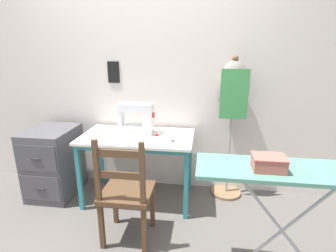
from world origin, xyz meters
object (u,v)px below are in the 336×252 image
object	(u,v)px
dress_form	(233,99)
ironing_board	(290,176)
thread_spool_near_machine	(156,134)
wooden_chair	(126,193)
fabric_bowl	(97,132)
sewing_machine	(138,119)
scissors	(176,141)
storage_box	(269,163)
filing_cabinet	(54,162)

from	to	relation	value
dress_form	ironing_board	xyz separation A→B (m)	(0.25, -1.10, -0.25)
thread_spool_near_machine	wooden_chair	world-z (taller)	wooden_chair
thread_spool_near_machine	dress_form	bearing A→B (deg)	16.75
fabric_bowl	dress_form	distance (m)	1.38
sewing_machine	dress_form	distance (m)	0.95
fabric_bowl	scissors	bearing A→B (deg)	-5.09
sewing_machine	thread_spool_near_machine	xyz separation A→B (m)	(0.20, -0.06, -0.13)
sewing_machine	fabric_bowl	xyz separation A→B (m)	(-0.40, -0.10, -0.11)
wooden_chair	scissors	bearing A→B (deg)	56.21
sewing_machine	storage_box	distance (m)	1.42
wooden_chair	dress_form	distance (m)	1.35
fabric_bowl	sewing_machine	bearing A→B (deg)	13.90
ironing_board	storage_box	xyz separation A→B (m)	(-0.14, -0.03, 0.09)
scissors	wooden_chair	bearing A→B (deg)	-123.79
thread_spool_near_machine	wooden_chair	bearing A→B (deg)	-102.31
fabric_bowl	storage_box	xyz separation A→B (m)	(1.43, -0.88, 0.16)
fabric_bowl	ironing_board	bearing A→B (deg)	-28.35
filing_cabinet	dress_form	world-z (taller)	dress_form
sewing_machine	wooden_chair	bearing A→B (deg)	-84.88
wooden_chair	dress_form	world-z (taller)	dress_form
sewing_machine	fabric_bowl	distance (m)	0.43
scissors	thread_spool_near_machine	world-z (taller)	thread_spool_near_machine
ironing_board	dress_form	bearing A→B (deg)	103.00
storage_box	sewing_machine	bearing A→B (deg)	136.57
thread_spool_near_machine	dress_form	world-z (taller)	dress_form
sewing_machine	dress_form	size ratio (longest dim) A/B	0.24
wooden_chair	storage_box	bearing A→B (deg)	-17.11
thread_spool_near_machine	filing_cabinet	bearing A→B (deg)	-178.97
sewing_machine	ironing_board	xyz separation A→B (m)	(1.17, -0.95, -0.05)
thread_spool_near_machine	ironing_board	bearing A→B (deg)	-42.08
sewing_machine	storage_box	world-z (taller)	sewing_machine
sewing_machine	thread_spool_near_machine	distance (m)	0.24
fabric_bowl	wooden_chair	xyz separation A→B (m)	(0.46, -0.58, -0.31)
thread_spool_near_machine	storage_box	distance (m)	1.25
scissors	dress_form	xyz separation A→B (m)	(0.52, 0.32, 0.35)
dress_form	storage_box	size ratio (longest dim) A/B	7.68
scissors	ironing_board	distance (m)	1.10
wooden_chair	filing_cabinet	distance (m)	1.15
ironing_board	thread_spool_near_machine	bearing A→B (deg)	137.92
sewing_machine	storage_box	size ratio (longest dim) A/B	1.86
scissors	filing_cabinet	world-z (taller)	filing_cabinet
thread_spool_near_machine	ironing_board	xyz separation A→B (m)	(0.98, -0.88, 0.08)
wooden_chair	ironing_board	world-z (taller)	wooden_chair
ironing_board	scissors	bearing A→B (deg)	134.82
fabric_bowl	storage_box	bearing A→B (deg)	-31.58
dress_form	thread_spool_near_machine	bearing A→B (deg)	-163.25
scissors	dress_form	world-z (taller)	dress_form
sewing_machine	fabric_bowl	world-z (taller)	sewing_machine
scissors	wooden_chair	world-z (taller)	wooden_chair
thread_spool_near_machine	dress_form	size ratio (longest dim) A/B	0.03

